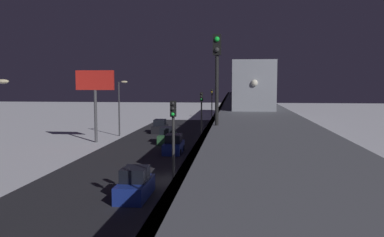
{
  "coord_description": "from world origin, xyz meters",
  "views": [
    {
      "loc": [
        -5.0,
        30.51,
        7.45
      ],
      "look_at": [
        0.31,
        -21.2,
        2.87
      ],
      "focal_mm": 38.58,
      "sensor_mm": 36.0,
      "label": 1
    }
  ],
  "objects_px": {
    "commercial_billboard": "(95,87)",
    "sedan_green": "(167,136)",
    "rail_signal": "(217,64)",
    "sedan_black": "(160,127)",
    "sedan_blue_2": "(135,185)",
    "traffic_light_mid": "(201,113)",
    "traffic_light_near": "(173,139)",
    "traffic_light_far": "(212,103)",
    "subway_train": "(243,83)",
    "sedan_blue": "(174,145)",
    "traffic_light_distant": "(217,98)"
  },
  "relations": [
    {
      "from": "sedan_black",
      "to": "traffic_light_distant",
      "type": "height_order",
      "value": "traffic_light_distant"
    },
    {
      "from": "rail_signal",
      "to": "sedan_black",
      "type": "relative_size",
      "value": 0.9
    },
    {
      "from": "sedan_blue_2",
      "to": "traffic_light_far",
      "type": "relative_size",
      "value": 0.68
    },
    {
      "from": "subway_train",
      "to": "commercial_billboard",
      "type": "height_order",
      "value": "subway_train"
    },
    {
      "from": "sedan_blue",
      "to": "traffic_light_far",
      "type": "distance_m",
      "value": 21.32
    },
    {
      "from": "traffic_light_mid",
      "to": "traffic_light_distant",
      "type": "xyz_separation_m",
      "value": [
        0.0,
        -40.53,
        0.0
      ]
    },
    {
      "from": "traffic_light_mid",
      "to": "rail_signal",
      "type": "bearing_deg",
      "value": 96.08
    },
    {
      "from": "sedan_blue",
      "to": "sedan_black",
      "type": "xyz_separation_m",
      "value": [
        4.6,
        -17.15,
        0.01
      ]
    },
    {
      "from": "sedan_blue",
      "to": "sedan_green",
      "type": "height_order",
      "value": "same"
    },
    {
      "from": "sedan_blue_2",
      "to": "traffic_light_near",
      "type": "bearing_deg",
      "value": -41.93
    },
    {
      "from": "subway_train",
      "to": "rail_signal",
      "type": "xyz_separation_m",
      "value": [
        2.06,
        45.82,
        0.95
      ]
    },
    {
      "from": "commercial_billboard",
      "to": "traffic_light_near",
      "type": "bearing_deg",
      "value": 117.42
    },
    {
      "from": "sedan_green",
      "to": "traffic_light_near",
      "type": "height_order",
      "value": "traffic_light_near"
    },
    {
      "from": "subway_train",
      "to": "sedan_green",
      "type": "relative_size",
      "value": 16.24
    },
    {
      "from": "sedan_blue",
      "to": "sedan_black",
      "type": "distance_m",
      "value": 17.75
    },
    {
      "from": "commercial_billboard",
      "to": "sedan_green",
      "type": "bearing_deg",
      "value": -177.41
    },
    {
      "from": "sedan_blue_2",
      "to": "traffic_light_distant",
      "type": "distance_m",
      "value": 58.37
    },
    {
      "from": "traffic_light_far",
      "to": "commercial_billboard",
      "type": "xyz_separation_m",
      "value": [
        13.61,
        14.31,
        2.63
      ]
    },
    {
      "from": "subway_train",
      "to": "commercial_billboard",
      "type": "xyz_separation_m",
      "value": [
        18.34,
        14.77,
        -0.49
      ]
    },
    {
      "from": "rail_signal",
      "to": "commercial_billboard",
      "type": "relative_size",
      "value": 0.45
    },
    {
      "from": "sedan_blue_2",
      "to": "traffic_light_mid",
      "type": "height_order",
      "value": "traffic_light_mid"
    },
    {
      "from": "subway_train",
      "to": "traffic_light_far",
      "type": "height_order",
      "value": "subway_train"
    },
    {
      "from": "sedan_green",
      "to": "commercial_billboard",
      "type": "bearing_deg",
      "value": -177.41
    },
    {
      "from": "sedan_green",
      "to": "sedan_black",
      "type": "distance_m",
      "value": 10.58
    },
    {
      "from": "sedan_green",
      "to": "traffic_light_near",
      "type": "bearing_deg",
      "value": -79.99
    },
    {
      "from": "sedan_blue_2",
      "to": "traffic_light_mid",
      "type": "bearing_deg",
      "value": 80.68
    },
    {
      "from": "traffic_light_far",
      "to": "traffic_light_distant",
      "type": "height_order",
      "value": "same"
    },
    {
      "from": "sedan_blue_2",
      "to": "traffic_light_near",
      "type": "distance_m",
      "value": 5.17
    },
    {
      "from": "commercial_billboard",
      "to": "traffic_light_far",
      "type": "bearing_deg",
      "value": -133.56
    },
    {
      "from": "sedan_blue",
      "to": "traffic_light_mid",
      "type": "xyz_separation_m",
      "value": [
        -2.9,
        -0.58,
        3.41
      ]
    },
    {
      "from": "sedan_blue",
      "to": "sedan_blue_2",
      "type": "xyz_separation_m",
      "value": [
        0.0,
        17.08,
        0.01
      ]
    },
    {
      "from": "sedan_green",
      "to": "sedan_black",
      "type": "xyz_separation_m",
      "value": [
        2.8,
        -10.2,
        0.0
      ]
    },
    {
      "from": "subway_train",
      "to": "sedan_blue",
      "type": "relative_size",
      "value": 16.36
    },
    {
      "from": "sedan_blue_2",
      "to": "traffic_light_distant",
      "type": "xyz_separation_m",
      "value": [
        -2.9,
        -58.2,
        3.4
      ]
    },
    {
      "from": "sedan_black",
      "to": "traffic_light_near",
      "type": "xyz_separation_m",
      "value": [
        -7.5,
        36.83,
        3.4
      ]
    },
    {
      "from": "commercial_billboard",
      "to": "sedan_blue_2",
      "type": "bearing_deg",
      "value": 114.38
    },
    {
      "from": "rail_signal",
      "to": "traffic_light_near",
      "type": "height_order",
      "value": "rail_signal"
    },
    {
      "from": "subway_train",
      "to": "rail_signal",
      "type": "relative_size",
      "value": 18.52
    },
    {
      "from": "traffic_light_mid",
      "to": "sedan_green",
      "type": "bearing_deg",
      "value": -53.55
    },
    {
      "from": "traffic_light_near",
      "to": "subway_train",
      "type": "bearing_deg",
      "value": -96.59
    },
    {
      "from": "rail_signal",
      "to": "traffic_light_mid",
      "type": "height_order",
      "value": "rail_signal"
    },
    {
      "from": "subway_train",
      "to": "sedan_blue_2",
      "type": "relative_size",
      "value": 17.12
    },
    {
      "from": "sedan_blue",
      "to": "traffic_light_mid",
      "type": "relative_size",
      "value": 0.71
    },
    {
      "from": "traffic_light_mid",
      "to": "commercial_billboard",
      "type": "distance_m",
      "value": 15.09
    },
    {
      "from": "sedan_blue",
      "to": "commercial_billboard",
      "type": "height_order",
      "value": "commercial_billboard"
    },
    {
      "from": "traffic_light_distant",
      "to": "commercial_billboard",
      "type": "relative_size",
      "value": 0.72
    },
    {
      "from": "traffic_light_far",
      "to": "commercial_billboard",
      "type": "bearing_deg",
      "value": 46.44
    },
    {
      "from": "sedan_black",
      "to": "sedan_green",
      "type": "bearing_deg",
      "value": 105.35
    },
    {
      "from": "sedan_blue",
      "to": "sedan_black",
      "type": "bearing_deg",
      "value": 105.02
    },
    {
      "from": "sedan_black",
      "to": "traffic_light_distant",
      "type": "xyz_separation_m",
      "value": [
        -7.5,
        -23.97,
        3.4
      ]
    }
  ]
}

